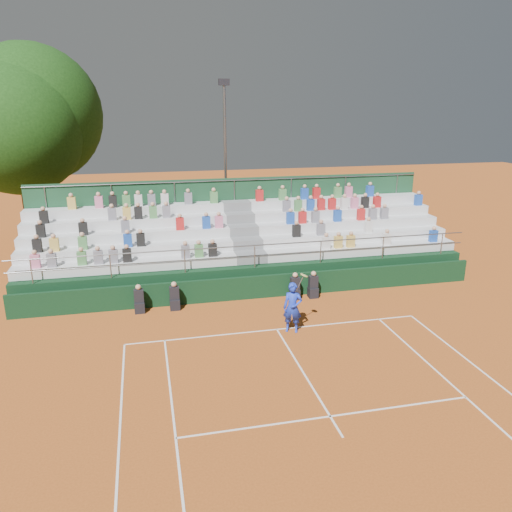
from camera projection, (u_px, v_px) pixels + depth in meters
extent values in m
plane|color=#B1551D|center=(277.00, 329.00, 18.49)|extent=(90.00, 90.00, 0.00)
cube|color=white|center=(277.00, 329.00, 18.49)|extent=(11.00, 0.06, 0.01)
cube|color=white|center=(304.00, 373.00, 15.51)|extent=(0.06, 6.40, 0.01)
cube|color=white|center=(330.00, 416.00, 13.38)|extent=(8.22, 0.06, 0.01)
cube|color=black|center=(258.00, 287.00, 21.32)|extent=(20.00, 0.15, 1.00)
cube|color=black|center=(140.00, 307.00, 19.94)|extent=(0.40, 0.40, 0.44)
cube|color=black|center=(139.00, 296.00, 19.80)|extent=(0.38, 0.25, 0.55)
sphere|color=tan|center=(138.00, 287.00, 19.69)|extent=(0.22, 0.22, 0.22)
cube|color=black|center=(175.00, 304.00, 20.24)|extent=(0.40, 0.40, 0.44)
cube|color=black|center=(174.00, 293.00, 20.09)|extent=(0.38, 0.25, 0.55)
sphere|color=tan|center=(174.00, 284.00, 19.98)|extent=(0.22, 0.22, 0.22)
cube|color=black|center=(295.00, 294.00, 21.31)|extent=(0.40, 0.40, 0.44)
cube|color=black|center=(295.00, 283.00, 21.17)|extent=(0.38, 0.25, 0.55)
sphere|color=tan|center=(295.00, 275.00, 21.06)|extent=(0.22, 0.22, 0.22)
cube|color=black|center=(313.00, 292.00, 21.48)|extent=(0.40, 0.40, 0.44)
cube|color=black|center=(313.00, 282.00, 21.34)|extent=(0.38, 0.25, 0.55)
sphere|color=tan|center=(314.00, 274.00, 21.23)|extent=(0.22, 0.22, 0.22)
cube|color=black|center=(243.00, 263.00, 24.18)|extent=(20.00, 5.20, 1.20)
cube|color=silver|center=(128.00, 265.00, 21.25)|extent=(9.30, 0.85, 0.42)
cube|color=silver|center=(361.00, 250.00, 23.51)|extent=(9.30, 0.85, 0.42)
cube|color=slate|center=(250.00, 257.00, 22.38)|extent=(1.40, 0.85, 0.42)
cube|color=silver|center=(128.00, 250.00, 21.92)|extent=(9.30, 0.85, 0.42)
cube|color=silver|center=(354.00, 236.00, 24.18)|extent=(9.30, 0.85, 0.42)
cube|color=slate|center=(247.00, 243.00, 23.05)|extent=(1.40, 0.85, 0.42)
cube|color=silver|center=(127.00, 236.00, 22.59)|extent=(9.30, 0.85, 0.42)
cube|color=silver|center=(348.00, 224.00, 24.85)|extent=(9.30, 0.85, 0.42)
cube|color=slate|center=(243.00, 230.00, 23.72)|extent=(1.40, 0.85, 0.42)
cube|color=silver|center=(127.00, 223.00, 23.25)|extent=(9.30, 0.85, 0.42)
cube|color=silver|center=(342.00, 212.00, 25.52)|extent=(9.30, 0.85, 0.42)
cube|color=slate|center=(239.00, 217.00, 24.38)|extent=(1.40, 0.85, 0.42)
cube|color=silver|center=(127.00, 210.00, 23.92)|extent=(9.30, 0.85, 0.42)
cube|color=silver|center=(336.00, 201.00, 26.18)|extent=(9.30, 0.85, 0.42)
cube|color=slate|center=(236.00, 206.00, 25.05)|extent=(1.40, 0.85, 0.42)
cube|color=#1A462A|center=(234.00, 221.00, 25.80)|extent=(20.00, 0.12, 4.40)
cylinder|color=gray|center=(255.00, 245.00, 21.33)|extent=(20.00, 0.05, 0.05)
cylinder|color=gray|center=(234.00, 180.00, 25.09)|extent=(20.00, 0.05, 0.05)
cube|color=pink|center=(35.00, 261.00, 20.20)|extent=(0.36, 0.24, 0.56)
cube|color=slate|center=(52.00, 260.00, 20.33)|extent=(0.36, 0.24, 0.56)
cube|color=#4C8C4C|center=(82.00, 258.00, 20.58)|extent=(0.36, 0.24, 0.56)
cube|color=slate|center=(98.00, 257.00, 20.72)|extent=(0.36, 0.24, 0.56)
cube|color=slate|center=(113.00, 256.00, 20.85)|extent=(0.36, 0.24, 0.56)
cube|color=black|center=(127.00, 255.00, 20.97)|extent=(0.36, 0.24, 0.56)
cube|color=slate|center=(185.00, 252.00, 21.48)|extent=(0.36, 0.24, 0.56)
cube|color=#4C8C4C|center=(199.00, 251.00, 21.61)|extent=(0.36, 0.24, 0.56)
cube|color=black|center=(213.00, 250.00, 21.73)|extent=(0.36, 0.24, 0.56)
cube|color=black|center=(37.00, 246.00, 20.86)|extent=(0.36, 0.24, 0.56)
cube|color=gold|center=(54.00, 245.00, 21.01)|extent=(0.36, 0.24, 0.56)
cube|color=#4C8C4C|center=(83.00, 243.00, 21.25)|extent=(0.36, 0.24, 0.56)
cube|color=#1E4CB2|center=(128.00, 240.00, 21.64)|extent=(0.36, 0.24, 0.56)
cube|color=black|center=(141.00, 240.00, 21.76)|extent=(0.36, 0.24, 0.56)
cube|color=black|center=(41.00, 231.00, 21.54)|extent=(0.36, 0.24, 0.56)
cube|color=black|center=(83.00, 229.00, 21.91)|extent=(0.36, 0.24, 0.56)
cube|color=slate|center=(125.00, 227.00, 22.29)|extent=(0.36, 0.24, 0.56)
cube|color=red|center=(180.00, 224.00, 22.81)|extent=(0.36, 0.24, 0.56)
cube|color=#1E4CB2|center=(206.00, 222.00, 23.06)|extent=(0.36, 0.24, 0.56)
cube|color=pink|center=(219.00, 222.00, 23.19)|extent=(0.36, 0.24, 0.56)
cube|color=black|center=(44.00, 217.00, 22.22)|extent=(0.36, 0.24, 0.56)
cube|color=slate|center=(112.00, 214.00, 22.84)|extent=(0.36, 0.24, 0.56)
cube|color=gold|center=(127.00, 213.00, 22.98)|extent=(0.36, 0.24, 0.56)
cube|color=black|center=(138.00, 213.00, 23.09)|extent=(0.36, 0.24, 0.56)
cube|color=#4C8C4C|center=(153.00, 212.00, 23.23)|extent=(0.36, 0.24, 0.56)
cube|color=slate|center=(166.00, 212.00, 23.36)|extent=(0.36, 0.24, 0.56)
cube|color=gold|center=(72.00, 203.00, 23.12)|extent=(0.36, 0.24, 0.56)
cube|color=pink|center=(99.00, 202.00, 23.38)|extent=(0.36, 0.24, 0.56)
cube|color=black|center=(113.00, 202.00, 23.51)|extent=(0.36, 0.24, 0.56)
cube|color=#4C8C4C|center=(126.00, 201.00, 23.64)|extent=(0.36, 0.24, 0.56)
cube|color=silver|center=(138.00, 200.00, 23.76)|extent=(0.36, 0.24, 0.56)
cube|color=slate|center=(152.00, 200.00, 23.89)|extent=(0.36, 0.24, 0.56)
cube|color=silver|center=(165.00, 199.00, 24.02)|extent=(0.36, 0.24, 0.56)
cube|color=slate|center=(188.00, 198.00, 24.26)|extent=(0.36, 0.24, 0.56)
cube|color=#4C8C4C|center=(214.00, 197.00, 24.53)|extent=(0.36, 0.24, 0.56)
cube|color=silver|center=(326.00, 243.00, 22.84)|extent=(0.36, 0.24, 0.56)
cube|color=gold|center=(338.00, 242.00, 22.97)|extent=(0.36, 0.24, 0.56)
cube|color=gold|center=(351.00, 241.00, 23.10)|extent=(0.36, 0.24, 0.56)
cube|color=silver|center=(386.00, 239.00, 23.48)|extent=(0.36, 0.24, 0.56)
cube|color=#1E4CB2|center=(433.00, 236.00, 24.00)|extent=(0.36, 0.24, 0.56)
cube|color=black|center=(296.00, 231.00, 23.26)|extent=(0.36, 0.24, 0.56)
cube|color=slate|center=(321.00, 229.00, 23.52)|extent=(0.36, 0.24, 0.56)
cube|color=silver|center=(368.00, 227.00, 24.03)|extent=(0.36, 0.24, 0.56)
cube|color=#1E4CB2|center=(290.00, 218.00, 23.92)|extent=(0.36, 0.24, 0.56)
cube|color=red|center=(302.00, 217.00, 24.05)|extent=(0.36, 0.24, 0.56)
cube|color=slate|center=(315.00, 217.00, 24.19)|extent=(0.36, 0.24, 0.56)
cube|color=#1E4CB2|center=(337.00, 216.00, 24.43)|extent=(0.36, 0.24, 0.56)
cube|color=red|center=(361.00, 214.00, 24.69)|extent=(0.36, 0.24, 0.56)
cube|color=slate|center=(373.00, 214.00, 24.82)|extent=(0.36, 0.24, 0.56)
cube|color=slate|center=(384.00, 213.00, 24.95)|extent=(0.36, 0.24, 0.56)
cube|color=slate|center=(287.00, 206.00, 24.60)|extent=(0.36, 0.24, 0.56)
cube|color=#4C8C4C|center=(298.00, 205.00, 24.72)|extent=(0.36, 0.24, 0.56)
cube|color=#1E4CB2|center=(311.00, 205.00, 24.86)|extent=(0.36, 0.24, 0.56)
cube|color=red|center=(321.00, 204.00, 24.98)|extent=(0.36, 0.24, 0.56)
cube|color=red|center=(332.00, 204.00, 25.10)|extent=(0.36, 0.24, 0.56)
cube|color=silver|center=(344.00, 203.00, 25.24)|extent=(0.36, 0.24, 0.56)
cube|color=pink|center=(355.00, 203.00, 25.36)|extent=(0.36, 0.24, 0.56)
cube|color=black|center=(365.00, 202.00, 25.48)|extent=(0.36, 0.24, 0.56)
cube|color=red|center=(377.00, 202.00, 25.62)|extent=(0.36, 0.24, 0.56)
cube|color=#1E4CB2|center=(418.00, 200.00, 26.12)|extent=(0.36, 0.24, 0.56)
cube|color=red|center=(259.00, 196.00, 25.02)|extent=(0.36, 0.24, 0.56)
cube|color=#4C8C4C|center=(283.00, 195.00, 25.27)|extent=(0.36, 0.24, 0.56)
cube|color=#1E4CB2|center=(304.00, 194.00, 25.52)|extent=(0.36, 0.24, 0.56)
cube|color=red|center=(316.00, 193.00, 25.65)|extent=(0.36, 0.24, 0.56)
cube|color=#4C8C4C|center=(338.00, 192.00, 25.90)|extent=(0.36, 0.24, 0.56)
cube|color=pink|center=(349.00, 192.00, 26.03)|extent=(0.36, 0.24, 0.56)
cube|color=#1E4CB2|center=(370.00, 191.00, 26.28)|extent=(0.36, 0.24, 0.56)
imported|color=blue|center=(293.00, 308.00, 18.08)|extent=(0.81, 0.68, 1.88)
cylinder|color=gray|center=(300.00, 283.00, 17.87)|extent=(0.26, 0.03, 0.51)
cylinder|color=#E5D866|center=(304.00, 275.00, 17.81)|extent=(0.26, 0.28, 0.14)
cylinder|color=#372014|center=(29.00, 215.00, 28.16)|extent=(0.50, 0.50, 3.87)
sphere|color=#12330D|center=(17.00, 128.00, 26.75)|extent=(7.09, 7.09, 7.09)
cylinder|color=#372014|center=(43.00, 206.00, 29.57)|extent=(0.50, 0.50, 4.30)
sphere|color=#12330D|center=(32.00, 114.00, 28.02)|extent=(7.74, 7.74, 7.74)
cylinder|color=gray|center=(225.00, 168.00, 28.54)|extent=(0.16, 0.16, 8.94)
cube|color=black|center=(224.00, 82.00, 27.17)|extent=(0.60, 0.25, 0.35)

